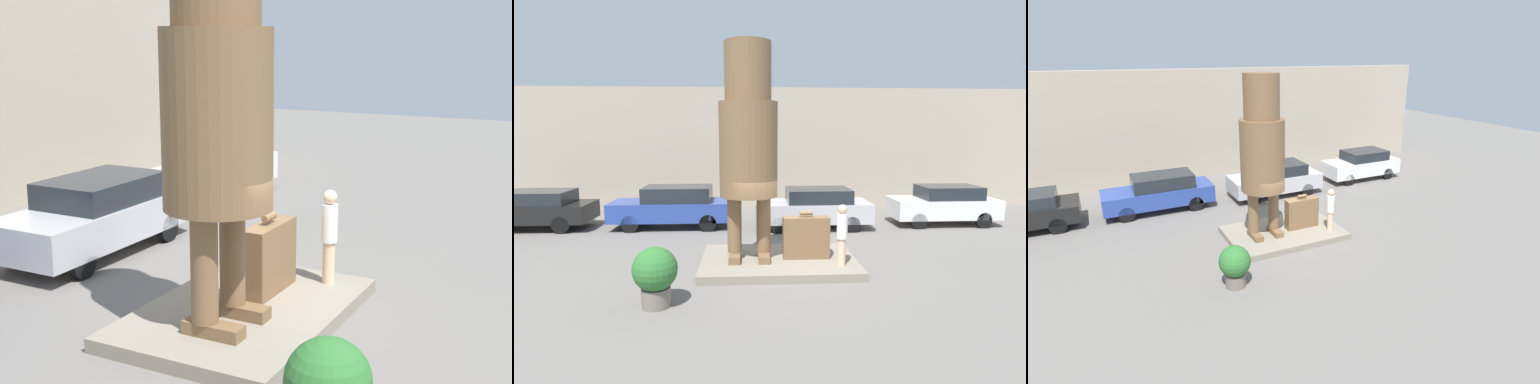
{
  "view_description": "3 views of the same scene",
  "coord_description": "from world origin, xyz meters",
  "views": [
    {
      "loc": [
        -9.51,
        -5.15,
        4.52
      ],
      "look_at": [
        0.24,
        -0.07,
        2.07
      ],
      "focal_mm": 50.0,
      "sensor_mm": 36.0,
      "label": 1
    },
    {
      "loc": [
        -0.88,
        -11.03,
        3.8
      ],
      "look_at": [
        -0.25,
        -0.14,
        2.16
      ],
      "focal_mm": 28.0,
      "sensor_mm": 36.0,
      "label": 2
    },
    {
      "loc": [
        -6.26,
        -12.79,
        6.82
      ],
      "look_at": [
        -0.07,
        -0.19,
        1.88
      ],
      "focal_mm": 28.0,
      "sensor_mm": 36.0,
      "label": 3
    }
  ],
  "objects": [
    {
      "name": "parked_car_white",
      "position": [
        7.26,
        4.82,
        0.84
      ],
      "size": [
        4.26,
        1.73,
        1.61
      ],
      "rotation": [
        0.0,
        0.0,
        3.14
      ],
      "color": "silver",
      "rests_on": "ground_plane"
    },
    {
      "name": "pedestal",
      "position": [
        0.0,
        0.0,
        0.11
      ],
      "size": [
        4.39,
        2.93,
        0.23
      ],
      "color": "gray",
      "rests_on": "ground_plane"
    },
    {
      "name": "parked_car_blue",
      "position": [
        -3.82,
        4.9,
        0.87
      ],
      "size": [
        4.77,
        1.76,
        1.66
      ],
      "rotation": [
        0.0,
        0.0,
        3.14
      ],
      "color": "#284293",
      "rests_on": "ground_plane"
    },
    {
      "name": "ground_plane",
      "position": [
        0.0,
        0.0,
        0.0
      ],
      "size": [
        60.0,
        60.0,
        0.0
      ],
      "primitive_type": "plane",
      "color": "slate"
    },
    {
      "name": "statue_figure",
      "position": [
        -0.84,
        -0.01,
        3.7
      ],
      "size": [
        1.61,
        1.61,
        5.94
      ],
      "color": "brown",
      "rests_on": "pedestal"
    },
    {
      "name": "giant_suitcase",
      "position": [
        0.78,
        -0.03,
        0.83
      ],
      "size": [
        1.32,
        0.41,
        1.36
      ],
      "color": "brown",
      "rests_on": "pedestal"
    },
    {
      "name": "planter_pot",
      "position": [
        -2.9,
        -2.58,
        0.75
      ],
      "size": [
        0.98,
        0.98,
        1.34
      ],
      "color": "#70665B",
      "rests_on": "ground_plane"
    },
    {
      "name": "building_backdrop",
      "position": [
        0.0,
        9.34,
        2.99
      ],
      "size": [
        28.0,
        0.6,
        5.98
      ],
      "color": "tan",
      "rests_on": "ground_plane"
    },
    {
      "name": "tourist",
      "position": [
        1.64,
        -0.77,
        1.14
      ],
      "size": [
        0.28,
        0.28,
        1.68
      ],
      "color": "beige",
      "rests_on": "pedestal"
    },
    {
      "name": "parked_car_silver",
      "position": [
        1.76,
        4.49,
        0.83
      ],
      "size": [
        4.52,
        1.86,
        1.59
      ],
      "rotation": [
        0.0,
        0.0,
        3.14
      ],
      "color": "#B7B7BC",
      "rests_on": "ground_plane"
    }
  ]
}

